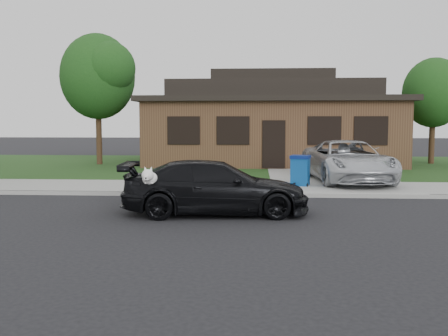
{
  "coord_description": "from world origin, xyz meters",
  "views": [
    {
      "loc": [
        3.25,
        -11.09,
        2.19
      ],
      "look_at": [
        2.47,
        0.78,
        1.1
      ],
      "focal_mm": 40.0,
      "sensor_mm": 36.0,
      "label": 1
    }
  ],
  "objects": [
    {
      "name": "tree_1",
      "position": [
        12.14,
        14.4,
        3.71
      ],
      "size": [
        3.15,
        3.0,
        5.25
      ],
      "color": "#332114",
      "rests_on": "ground"
    },
    {
      "name": "sedan",
      "position": [
        2.26,
        0.68,
        0.64
      ],
      "size": [
        4.56,
        2.27,
        1.28
      ],
      "rotation": [
        0.0,
        0.0,
        1.65
      ],
      "color": "black",
      "rests_on": "ground"
    },
    {
      "name": "curb",
      "position": [
        0.0,
        3.5,
        0.06
      ],
      "size": [
        60.0,
        0.12,
        0.12
      ],
      "primitive_type": "cube",
      "color": "gray",
      "rests_on": "ground"
    },
    {
      "name": "driveway",
      "position": [
        6.0,
        10.0,
        0.07
      ],
      "size": [
        4.5,
        13.0,
        0.14
      ],
      "primitive_type": "cube",
      "color": "gray",
      "rests_on": "ground"
    },
    {
      "name": "house",
      "position": [
        4.0,
        15.0,
        2.13
      ],
      "size": [
        12.6,
        8.6,
        4.65
      ],
      "color": "#422B1C",
      "rests_on": "ground"
    },
    {
      "name": "lawn",
      "position": [
        0.0,
        13.0,
        0.07
      ],
      "size": [
        60.0,
        13.0,
        0.13
      ],
      "primitive_type": "cube",
      "color": "#193814",
      "rests_on": "ground"
    },
    {
      "name": "recycling_bin",
      "position": [
        4.67,
        5.19,
        0.63
      ],
      "size": [
        0.74,
        0.74,
        1.0
      ],
      "rotation": [
        0.0,
        0.0,
        -0.26
      ],
      "color": "navy",
      "rests_on": "sidewalk"
    },
    {
      "name": "tree_0",
      "position": [
        -4.34,
        12.88,
        4.48
      ],
      "size": [
        3.78,
        3.6,
        6.34
      ],
      "color": "#332114",
      "rests_on": "ground"
    },
    {
      "name": "ground",
      "position": [
        0.0,
        0.0,
        0.0
      ],
      "size": [
        120.0,
        120.0,
        0.0
      ],
      "primitive_type": "plane",
      "color": "black",
      "rests_on": "ground"
    },
    {
      "name": "sidewalk",
      "position": [
        0.0,
        5.0,
        0.06
      ],
      "size": [
        60.0,
        3.0,
        0.12
      ],
      "primitive_type": "cube",
      "color": "gray",
      "rests_on": "ground"
    },
    {
      "name": "minivan",
      "position": [
        6.4,
        6.43,
        0.85
      ],
      "size": [
        2.93,
        5.37,
        1.43
      ],
      "primitive_type": "imported",
      "rotation": [
        0.0,
        0.0,
        0.11
      ],
      "color": "silver",
      "rests_on": "driveway"
    }
  ]
}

